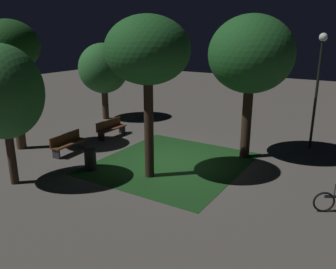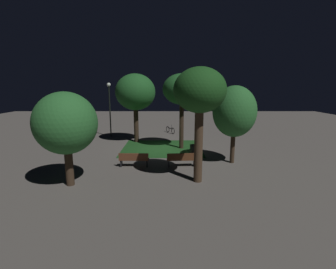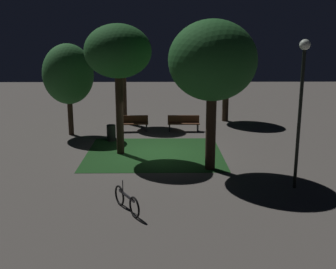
{
  "view_description": "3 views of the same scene",
  "coord_description": "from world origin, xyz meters",
  "px_view_note": "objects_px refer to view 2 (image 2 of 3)",
  "views": [
    {
      "loc": [
        11.57,
        7.04,
        5.27
      ],
      "look_at": [
        -0.42,
        -0.37,
        1.03
      ],
      "focal_mm": 36.88,
      "sensor_mm": 36.0,
      "label": 1
    },
    {
      "loc": [
        0.62,
        -18.74,
        4.81
      ],
      "look_at": [
        0.56,
        -0.06,
        1.15
      ],
      "focal_mm": 26.0,
      "sensor_mm": 36.0,
      "label": 2
    },
    {
      "loc": [
        -0.24,
        18.6,
        5.32
      ],
      "look_at": [
        -0.5,
        0.61,
        1.01
      ],
      "focal_mm": 44.4,
      "sensor_mm": 36.0,
      "label": 3
    }
  ],
  "objects_px": {
    "bench_near_trees": "(182,159)",
    "tree_tall_center": "(183,90)",
    "lamp_post_near_wall": "(110,101)",
    "trash_bin": "(194,151)",
    "tree_back_left": "(201,93)",
    "bicycle": "(171,130)",
    "tree_lawn_side": "(136,92)",
    "tree_back_right": "(235,112)",
    "tree_left_canopy": "(67,124)",
    "bench_corner": "(135,159)"
  },
  "relations": [
    {
      "from": "bench_near_trees",
      "to": "tree_tall_center",
      "type": "bearing_deg",
      "value": 87.19
    },
    {
      "from": "tree_tall_center",
      "to": "trash_bin",
      "type": "relative_size",
      "value": 6.91
    },
    {
      "from": "tree_left_canopy",
      "to": "trash_bin",
      "type": "height_order",
      "value": "tree_left_canopy"
    },
    {
      "from": "bench_near_trees",
      "to": "tree_lawn_side",
      "type": "bearing_deg",
      "value": 117.72
    },
    {
      "from": "bench_corner",
      "to": "tree_back_right",
      "type": "height_order",
      "value": "tree_back_right"
    },
    {
      "from": "trash_bin",
      "to": "tree_lawn_side",
      "type": "bearing_deg",
      "value": 134.4
    },
    {
      "from": "lamp_post_near_wall",
      "to": "tree_left_canopy",
      "type": "bearing_deg",
      "value": -86.53
    },
    {
      "from": "bench_near_trees",
      "to": "trash_bin",
      "type": "height_order",
      "value": "bench_near_trees"
    },
    {
      "from": "tree_back_left",
      "to": "lamp_post_near_wall",
      "type": "relative_size",
      "value": 1.11
    },
    {
      "from": "tree_tall_center",
      "to": "lamp_post_near_wall",
      "type": "distance_m",
      "value": 8.13
    },
    {
      "from": "bench_corner",
      "to": "trash_bin",
      "type": "distance_m",
      "value": 4.46
    },
    {
      "from": "bench_corner",
      "to": "tree_back_left",
      "type": "xyz_separation_m",
      "value": [
        3.62,
        -2.34,
        4.05
      ]
    },
    {
      "from": "tree_lawn_side",
      "to": "lamp_post_near_wall",
      "type": "height_order",
      "value": "tree_lawn_side"
    },
    {
      "from": "bench_near_trees",
      "to": "tree_lawn_side",
      "type": "height_order",
      "value": "tree_lawn_side"
    },
    {
      "from": "tree_back_left",
      "to": "tree_left_canopy",
      "type": "bearing_deg",
      "value": -175.73
    },
    {
      "from": "bench_near_trees",
      "to": "tree_tall_center",
      "type": "distance_m",
      "value": 6.17
    },
    {
      "from": "bicycle",
      "to": "tree_left_canopy",
      "type": "bearing_deg",
      "value": -110.2
    },
    {
      "from": "tree_back_left",
      "to": "bicycle",
      "type": "distance_m",
      "value": 14.12
    },
    {
      "from": "tree_back_left",
      "to": "tree_tall_center",
      "type": "height_order",
      "value": "tree_tall_center"
    },
    {
      "from": "trash_bin",
      "to": "tree_back_right",
      "type": "bearing_deg",
      "value": -31.37
    },
    {
      "from": "bench_near_trees",
      "to": "lamp_post_near_wall",
      "type": "distance_m",
      "value": 11.56
    },
    {
      "from": "tree_back_left",
      "to": "bicycle",
      "type": "relative_size",
      "value": 3.71
    },
    {
      "from": "tree_back_right",
      "to": "lamp_post_near_wall",
      "type": "xyz_separation_m",
      "value": [
        -9.72,
        8.31,
        0.17
      ]
    },
    {
      "from": "bench_corner",
      "to": "trash_bin",
      "type": "relative_size",
      "value": 2.14
    },
    {
      "from": "tree_back_right",
      "to": "bicycle",
      "type": "distance_m",
      "value": 11.36
    },
    {
      "from": "tree_back_left",
      "to": "bench_corner",
      "type": "bearing_deg",
      "value": 147.08
    },
    {
      "from": "tree_back_right",
      "to": "trash_bin",
      "type": "distance_m",
      "value": 3.99
    },
    {
      "from": "lamp_post_near_wall",
      "to": "bench_corner",
      "type": "bearing_deg",
      "value": -68.94
    },
    {
      "from": "bicycle",
      "to": "bench_corner",
      "type": "bearing_deg",
      "value": -101.84
    },
    {
      "from": "tree_tall_center",
      "to": "tree_back_right",
      "type": "height_order",
      "value": "tree_tall_center"
    },
    {
      "from": "tree_back_right",
      "to": "trash_bin",
      "type": "bearing_deg",
      "value": 148.63
    },
    {
      "from": "bench_corner",
      "to": "tree_lawn_side",
      "type": "distance_m",
      "value": 7.97
    },
    {
      "from": "tree_left_canopy",
      "to": "bench_near_trees",
      "type": "bearing_deg",
      "value": 26.3
    },
    {
      "from": "bench_near_trees",
      "to": "lamp_post_near_wall",
      "type": "xyz_separation_m",
      "value": [
        -6.43,
        9.13,
        2.99
      ]
    },
    {
      "from": "tree_lawn_side",
      "to": "tree_tall_center",
      "type": "height_order",
      "value": "tree_lawn_side"
    },
    {
      "from": "tree_back_left",
      "to": "tree_left_canopy",
      "type": "distance_m",
      "value": 6.59
    },
    {
      "from": "tree_lawn_side",
      "to": "bench_corner",
      "type": "bearing_deg",
      "value": -84.0
    },
    {
      "from": "lamp_post_near_wall",
      "to": "trash_bin",
      "type": "distance_m",
      "value": 10.52
    },
    {
      "from": "trash_bin",
      "to": "tree_left_canopy",
      "type": "bearing_deg",
      "value": -142.54
    },
    {
      "from": "bench_near_trees",
      "to": "tree_tall_center",
      "type": "relative_size",
      "value": 0.31
    },
    {
      "from": "bench_near_trees",
      "to": "tree_lawn_side",
      "type": "xyz_separation_m",
      "value": [
        -3.64,
        6.93,
        3.86
      ]
    },
    {
      "from": "tree_back_left",
      "to": "bicycle",
      "type": "xyz_separation_m",
      "value": [
        -1.29,
        13.42,
        -4.19
      ]
    },
    {
      "from": "tree_left_canopy",
      "to": "trash_bin",
      "type": "relative_size",
      "value": 5.47
    },
    {
      "from": "bench_near_trees",
      "to": "tree_back_left",
      "type": "bearing_deg",
      "value": -73.3
    },
    {
      "from": "bench_near_trees",
      "to": "bicycle",
      "type": "xyz_separation_m",
      "value": [
        -0.59,
        11.08,
        -0.14
      ]
    },
    {
      "from": "tree_lawn_side",
      "to": "tree_back_right",
      "type": "xyz_separation_m",
      "value": [
        6.94,
        -6.11,
        -1.04
      ]
    },
    {
      "from": "lamp_post_near_wall",
      "to": "bicycle",
      "type": "height_order",
      "value": "lamp_post_near_wall"
    },
    {
      "from": "tree_back_right",
      "to": "trash_bin",
      "type": "xyz_separation_m",
      "value": [
        -2.37,
        1.44,
        -2.87
      ]
    },
    {
      "from": "tree_left_canopy",
      "to": "bicycle",
      "type": "xyz_separation_m",
      "value": [
        5.11,
        13.9,
        -2.75
      ]
    },
    {
      "from": "lamp_post_near_wall",
      "to": "trash_bin",
      "type": "xyz_separation_m",
      "value": [
        7.36,
        -6.87,
        -3.04
      ]
    }
  ]
}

